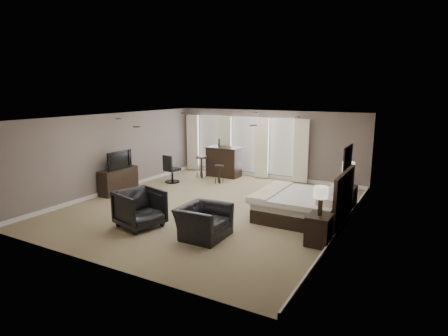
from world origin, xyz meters
The scene contains 16 objects.
room centered at (0.00, 0.00, 1.30)m, with size 7.60×8.60×2.64m.
window_bay centered at (-1.00, 4.11, 1.20)m, with size 5.25×0.20×2.30m.
bed centered at (2.58, 0.26, 0.69)m, with size 2.18×2.08×1.39m, color silver.
nightstand_near centered at (3.47, -1.19, 0.33)m, with size 0.50×0.61×0.67m, color black.
nightstand_far centered at (3.47, 1.71, 0.34)m, with size 0.50×0.62×0.67m, color black.
lamp_near centered at (3.47, -1.19, 0.99)m, with size 0.31×0.31×0.65m, color beige.
lamp_far centered at (3.47, 1.71, 1.02)m, with size 0.34×0.34×0.69m, color beige.
wall_art centered at (3.70, 0.26, 1.75)m, with size 0.04×0.96×0.56m, color slate.
dresser centered at (-3.45, -0.20, 0.41)m, with size 0.45×1.41×0.82m, color black.
tv centered at (-3.45, -0.20, 0.88)m, with size 1.03×0.59×0.14m, color black.
armchair_near centered at (1.03, -2.05, 0.50)m, with size 1.15×0.74×1.00m, color black.
armchair_far centered at (-0.69, -2.26, 0.51)m, with size 1.00×0.94×1.03m, color black.
bar_counter centered at (-1.62, 3.64, 0.59)m, with size 1.34×0.70×1.17m, color black.
bar_stool_left centered at (-2.25, 3.00, 0.42)m, with size 0.40×0.40×0.84m, color black.
bar_stool_right centered at (-1.19, 2.54, 0.34)m, with size 0.32×0.32×0.68m, color black.
desk_chair centered at (-2.77, 1.82, 0.52)m, with size 0.53×0.53×1.03m, color black.
Camera 1 is at (5.43, -8.96, 3.32)m, focal length 30.00 mm.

